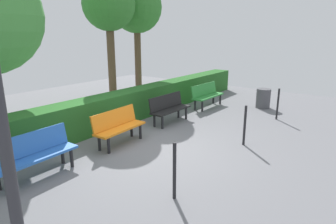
# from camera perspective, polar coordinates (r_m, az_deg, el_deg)

# --- Properties ---
(ground_plane) EXTENTS (18.02, 18.02, 0.00)m
(ground_plane) POSITION_cam_1_polar(r_m,az_deg,el_deg) (7.08, -3.91, -7.04)
(ground_plane) COLOR slate
(bench_green) EXTENTS (1.64, 0.51, 0.86)m
(bench_green) POSITION_cam_1_polar(r_m,az_deg,el_deg) (10.87, 7.60, 3.48)
(bench_green) COLOR #2D8C38
(bench_green) RESTS_ON ground_plane
(bench_black) EXTENTS (1.53, 0.50, 0.86)m
(bench_black) POSITION_cam_1_polar(r_m,az_deg,el_deg) (8.88, 0.19, 0.92)
(bench_black) COLOR black
(bench_black) RESTS_ON ground_plane
(bench_orange) EXTENTS (1.48, 0.53, 0.86)m
(bench_orange) POSITION_cam_1_polar(r_m,az_deg,el_deg) (7.26, -9.75, -2.62)
(bench_orange) COLOR orange
(bench_orange) RESTS_ON ground_plane
(bench_blue) EXTENTS (1.64, 0.51, 0.86)m
(bench_blue) POSITION_cam_1_polar(r_m,az_deg,el_deg) (6.11, -24.88, -7.35)
(bench_blue) COLOR blue
(bench_blue) RESTS_ON ground_plane
(hedge_row) EXTENTS (14.02, 0.72, 0.94)m
(hedge_row) POSITION_cam_1_polar(r_m,az_deg,el_deg) (8.94, -9.84, 0.72)
(hedge_row) COLOR #266023
(hedge_row) RESTS_ON ground_plane
(tree_near) EXTENTS (2.05, 2.05, 4.71)m
(tree_near) POSITION_cam_1_polar(r_m,az_deg,el_deg) (12.47, -6.18, 19.56)
(tree_near) COLOR brown
(tree_near) RESTS_ON ground_plane
(tree_mid) EXTENTS (1.88, 1.88, 4.61)m
(tree_mid) POSITION_cam_1_polar(r_m,az_deg,el_deg) (11.10, -11.56, 19.72)
(tree_mid) COLOR brown
(tree_mid) RESTS_ON ground_plane
(railing_post_near) EXTENTS (0.06, 0.06, 1.00)m
(railing_post_near) POSITION_cam_1_polar(r_m,az_deg,el_deg) (9.84, 20.75, 1.46)
(railing_post_near) COLOR black
(railing_post_near) RESTS_ON ground_plane
(railing_post_mid) EXTENTS (0.06, 0.06, 1.00)m
(railing_post_mid) POSITION_cam_1_polar(r_m,az_deg,el_deg) (7.33, 14.83, -2.58)
(railing_post_mid) COLOR black
(railing_post_mid) RESTS_ON ground_plane
(railing_post_far) EXTENTS (0.06, 0.06, 1.00)m
(railing_post_far) POSITION_cam_1_polar(r_m,az_deg,el_deg) (4.85, 1.28, -11.51)
(railing_post_far) COLOR black
(railing_post_far) RESTS_ON ground_plane
(trash_bin) EXTENTS (0.51, 0.51, 0.71)m
(trash_bin) POSITION_cam_1_polar(r_m,az_deg,el_deg) (11.24, 18.19, 2.57)
(trash_bin) COLOR #4C4C51
(trash_bin) RESTS_ON ground_plane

